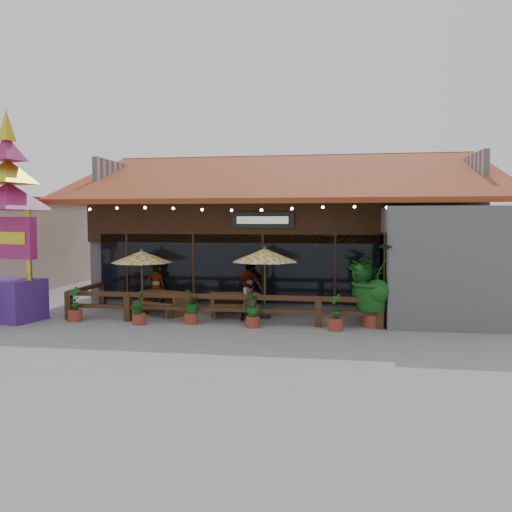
% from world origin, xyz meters
% --- Properties ---
extents(ground, '(100.00, 100.00, 0.00)m').
position_xyz_m(ground, '(0.00, 0.00, 0.00)').
color(ground, gray).
rests_on(ground, ground).
extents(restaurant_building, '(15.50, 14.73, 6.09)m').
position_xyz_m(restaurant_building, '(0.26, 6.61, 2.21)').
color(restaurant_building, '#AEAEB3').
rests_on(restaurant_building, ground).
extents(patio_railing, '(10.00, 2.60, 0.92)m').
position_xyz_m(patio_railing, '(-2.25, -0.27, 0.61)').
color(patio_railing, '#442718').
rests_on(patio_railing, ground).
extents(umbrella_left, '(2.60, 2.60, 2.22)m').
position_xyz_m(umbrella_left, '(-4.53, 0.83, 1.94)').
color(umbrella_left, brown).
rests_on(umbrella_left, ground).
extents(umbrella_right, '(2.73, 2.73, 2.35)m').
position_xyz_m(umbrella_right, '(-0.26, 0.64, 2.05)').
color(umbrella_right, brown).
rests_on(umbrella_right, ground).
extents(picnic_table_left, '(2.01, 1.89, 0.77)m').
position_xyz_m(picnic_table_left, '(-3.72, 0.77, 0.52)').
color(picnic_table_left, brown).
rests_on(picnic_table_left, ground).
extents(picnic_table_right, '(1.88, 1.72, 0.77)m').
position_xyz_m(picnic_table_right, '(-1.35, 0.83, 0.52)').
color(picnic_table_right, brown).
rests_on(picnic_table_right, ground).
extents(thai_sign_tower, '(3.21, 3.21, 7.14)m').
position_xyz_m(thai_sign_tower, '(-8.18, -0.95, 3.77)').
color(thai_sign_tower, '#49227E').
rests_on(thai_sign_tower, ground).
extents(tropical_plant, '(2.31, 2.18, 2.52)m').
position_xyz_m(tropical_plant, '(3.13, -0.22, 1.44)').
color(tropical_plant, maroon).
rests_on(tropical_plant, ground).
extents(diner_a, '(0.62, 0.41, 1.66)m').
position_xyz_m(diner_a, '(-4.26, 1.45, 0.83)').
color(diner_a, '#3B2512').
rests_on(diner_a, ground).
extents(diner_b, '(0.90, 0.86, 1.46)m').
position_xyz_m(diner_b, '(-0.64, 0.15, 0.73)').
color(diner_b, '#3B2512').
rests_on(diner_b, ground).
extents(diner_c, '(1.10, 0.87, 1.74)m').
position_xyz_m(diner_c, '(-0.91, 1.49, 0.87)').
color(diner_c, '#3B2512').
rests_on(diner_c, ground).
extents(planter_a, '(0.45, 0.45, 1.10)m').
position_xyz_m(planter_a, '(-6.15, -0.77, 0.46)').
color(planter_a, maroon).
rests_on(planter_a, ground).
extents(planter_b, '(0.46, 0.48, 1.02)m').
position_xyz_m(planter_b, '(-3.94, -0.97, 0.46)').
color(planter_b, maroon).
rests_on(planter_b, ground).
extents(planter_c, '(0.69, 0.62, 1.02)m').
position_xyz_m(planter_c, '(-2.39, -0.64, 0.58)').
color(planter_c, maroon).
rests_on(planter_c, ground).
extents(planter_d, '(0.52, 0.52, 1.00)m').
position_xyz_m(planter_d, '(-0.43, -0.86, 0.48)').
color(planter_d, maroon).
rests_on(planter_d, ground).
extents(planter_e, '(0.44, 0.46, 1.07)m').
position_xyz_m(planter_e, '(2.00, -0.91, 0.45)').
color(planter_e, maroon).
rests_on(planter_e, ground).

